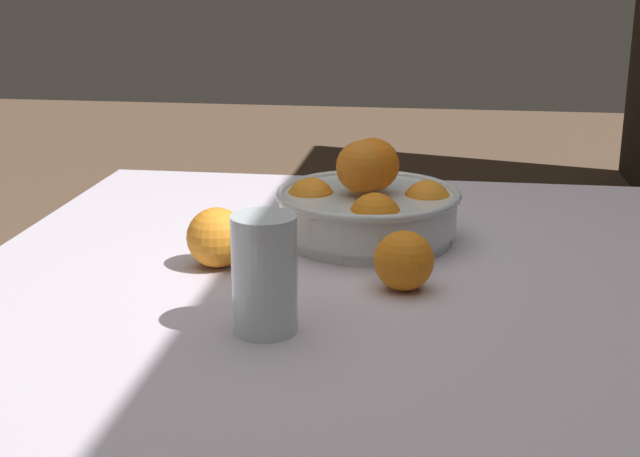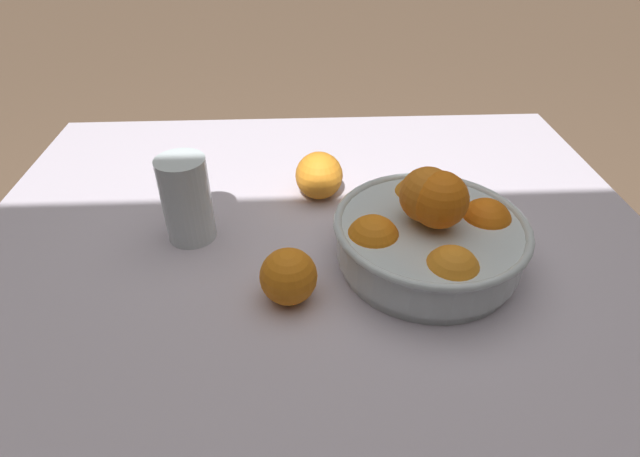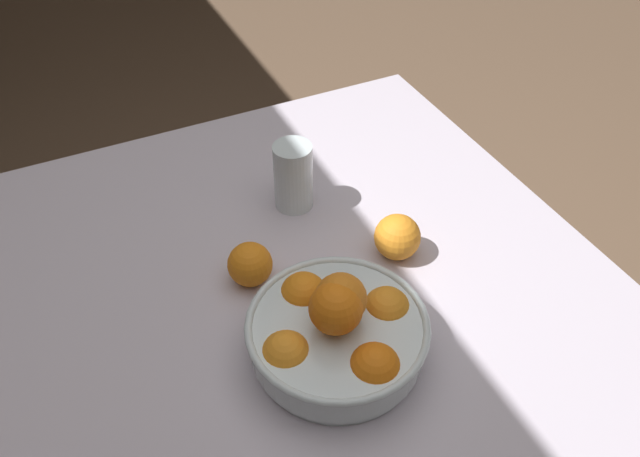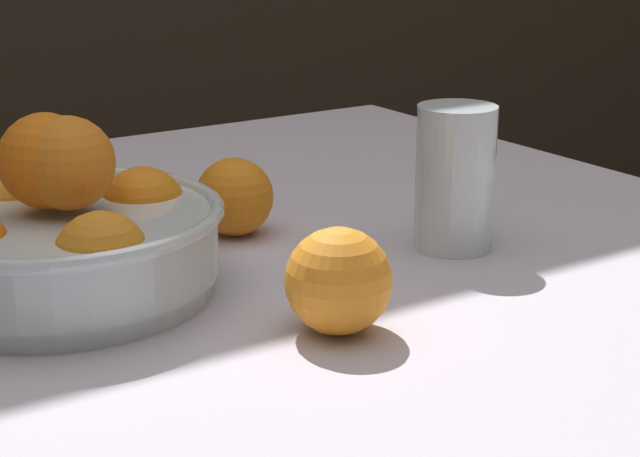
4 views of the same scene
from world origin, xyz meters
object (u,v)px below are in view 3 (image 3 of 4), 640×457
object	(u,v)px
fruit_bowl	(337,332)
orange_loose_front	(397,237)
orange_loose_near_bowl	(250,264)
juice_glass	(293,179)

from	to	relation	value
fruit_bowl	orange_loose_front	world-z (taller)	fruit_bowl
orange_loose_near_bowl	orange_loose_front	bearing A→B (deg)	-101.47
orange_loose_near_bowl	orange_loose_front	size ratio (longest dim) A/B	0.93
fruit_bowl	juice_glass	bearing A→B (deg)	-13.45
juice_glass	fruit_bowl	bearing A→B (deg)	166.55
fruit_bowl	orange_loose_near_bowl	size ratio (longest dim) A/B	3.58
orange_loose_front	orange_loose_near_bowl	bearing A→B (deg)	78.53
juice_glass	orange_loose_front	world-z (taller)	juice_glass
juice_glass	orange_loose_near_bowl	distance (m)	0.22
fruit_bowl	orange_loose_front	xyz separation A→B (m)	(0.15, -0.19, -0.01)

